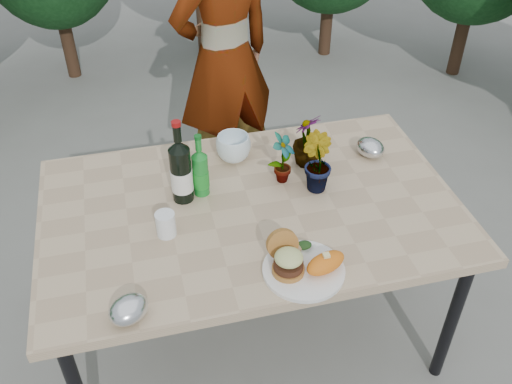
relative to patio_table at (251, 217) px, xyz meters
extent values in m
plane|color=slate|center=(0.00, 0.00, -0.69)|extent=(80.00, 80.00, 0.00)
cube|color=tan|center=(0.00, 0.00, 0.04)|extent=(1.60, 1.00, 0.04)
cylinder|color=black|center=(0.72, -0.42, -0.34)|extent=(0.05, 0.05, 0.71)
cylinder|color=black|center=(-0.72, 0.42, -0.34)|extent=(0.05, 0.05, 0.71)
cylinder|color=black|center=(0.72, 0.42, -0.34)|extent=(0.05, 0.05, 0.71)
cylinder|color=#382316|center=(-0.80, 2.80, -0.48)|extent=(0.10, 0.10, 0.42)
cylinder|color=#382316|center=(0.30, 3.00, -0.44)|extent=(0.10, 0.10, 0.50)
cylinder|color=#382316|center=(1.30, 2.70, -0.50)|extent=(0.10, 0.10, 0.38)
cylinder|color=#382316|center=(2.20, 2.10, -0.47)|extent=(0.10, 0.10, 0.44)
cylinder|color=white|center=(0.09, -0.38, 0.06)|extent=(0.28, 0.28, 0.01)
cylinder|color=#B7722D|center=(0.04, -0.38, 0.08)|extent=(0.11, 0.11, 0.02)
cylinder|color=#472314|center=(0.04, -0.38, 0.10)|extent=(0.10, 0.10, 0.02)
ellipsoid|color=beige|center=(0.04, -0.38, 0.14)|extent=(0.10, 0.10, 0.04)
cylinder|color=#B7722D|center=(0.04, -0.30, 0.13)|extent=(0.11, 0.06, 0.11)
ellipsoid|color=orange|center=(0.16, -0.40, 0.10)|extent=(0.17, 0.12, 0.06)
ellipsoid|color=olive|center=(0.09, -0.29, 0.08)|extent=(0.04, 0.04, 0.02)
ellipsoid|color=#193814|center=(0.12, -0.28, 0.09)|extent=(0.06, 0.04, 0.03)
cylinder|color=black|center=(-0.25, 0.11, 0.17)|extent=(0.08, 0.08, 0.23)
cylinder|color=white|center=(-0.25, 0.11, 0.15)|extent=(0.08, 0.08, 0.09)
cone|color=black|center=(-0.25, 0.11, 0.31)|extent=(0.08, 0.08, 0.04)
cylinder|color=black|center=(-0.25, 0.11, 0.36)|extent=(0.03, 0.03, 0.07)
cylinder|color=maroon|center=(-0.25, 0.11, 0.40)|extent=(0.04, 0.04, 0.02)
cylinder|color=#177F26|center=(-0.17, 0.12, 0.14)|extent=(0.06, 0.06, 0.17)
cylinder|color=#198C26|center=(-0.17, 0.12, 0.13)|extent=(0.07, 0.07, 0.07)
cone|color=#177F26|center=(-0.17, 0.12, 0.25)|extent=(0.06, 0.06, 0.03)
cylinder|color=#177F26|center=(-0.17, 0.12, 0.29)|extent=(0.02, 0.02, 0.05)
cylinder|color=#0C5919|center=(-0.17, 0.12, 0.32)|extent=(0.03, 0.03, 0.01)
cylinder|color=white|center=(-0.33, -0.08, 0.10)|extent=(0.07, 0.07, 0.09)
imported|color=#2B581E|center=(0.16, 0.12, 0.17)|extent=(0.14, 0.14, 0.22)
imported|color=#24581E|center=(0.27, 0.05, 0.18)|extent=(0.14, 0.16, 0.24)
imported|color=#275A1F|center=(0.29, 0.22, 0.17)|extent=(0.18, 0.18, 0.23)
imported|color=white|center=(0.00, 0.32, 0.12)|extent=(0.18, 0.18, 0.12)
ellipsoid|color=silver|center=(-0.49, -0.43, 0.10)|extent=(0.17, 0.16, 0.08)
ellipsoid|color=silver|center=(0.57, 0.20, 0.10)|extent=(0.15, 0.16, 0.08)
imported|color=#926449|center=(0.12, 1.10, 0.14)|extent=(0.72, 0.60, 1.67)
camera|label=1|loc=(-0.39, -1.63, 1.48)|focal=40.00mm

